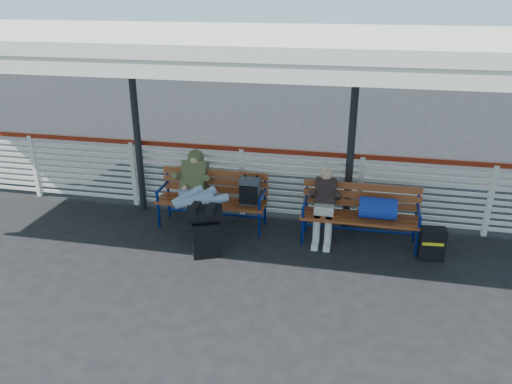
% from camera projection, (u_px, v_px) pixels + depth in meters
% --- Properties ---
extents(ground, '(60.00, 60.00, 0.00)m').
position_uv_depth(ground, '(212.00, 268.00, 7.10)').
color(ground, black).
rests_on(ground, ground).
extents(fence, '(12.08, 0.08, 1.24)m').
position_uv_depth(fence, '(242.00, 179.00, 8.57)').
color(fence, silver).
rests_on(fence, ground).
extents(canopy, '(12.60, 3.60, 3.16)m').
position_uv_depth(canopy, '(222.00, 41.00, 6.73)').
color(canopy, silver).
rests_on(canopy, ground).
extents(luggage_stack, '(0.56, 0.45, 0.82)m').
position_uv_depth(luggage_stack, '(205.00, 228.00, 7.27)').
color(luggage_stack, black).
rests_on(luggage_stack, ground).
extents(bench_left, '(1.80, 0.56, 0.92)m').
position_uv_depth(bench_left, '(223.00, 193.00, 8.16)').
color(bench_left, '#973F1D').
rests_on(bench_left, ground).
extents(bench_right, '(1.80, 0.56, 0.92)m').
position_uv_depth(bench_right, '(368.00, 209.00, 7.58)').
color(bench_right, '#973F1D').
rests_on(bench_right, ground).
extents(traveler_man, '(0.94, 1.64, 0.77)m').
position_uv_depth(traveler_man, '(197.00, 193.00, 7.87)').
color(traveler_man, '#9BABD1').
rests_on(traveler_man, ground).
extents(companion_person, '(0.32, 0.66, 1.15)m').
position_uv_depth(companion_person, '(324.00, 205.00, 7.70)').
color(companion_person, beige).
rests_on(companion_person, ground).
extents(suitcase_side, '(0.38, 0.25, 0.50)m').
position_uv_depth(suitcase_side, '(432.00, 244.00, 7.25)').
color(suitcase_side, black).
rests_on(suitcase_side, ground).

